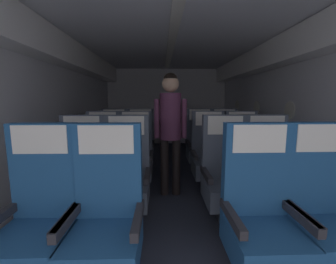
% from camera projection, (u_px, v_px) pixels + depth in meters
% --- Properties ---
extents(ground, '(3.67, 7.08, 0.02)m').
position_uv_depth(ground, '(172.00, 187.00, 3.29)').
color(ground, '#2D3342').
extents(fuselage_shell, '(3.55, 6.73, 2.22)m').
position_uv_depth(fuselage_shell, '(172.00, 80.00, 3.33)').
color(fuselage_shell, silver).
rests_on(fuselage_shell, ground).
extents(seat_a_left_window, '(0.50, 0.51, 1.12)m').
position_uv_depth(seat_a_left_window, '(39.00, 221.00, 1.51)').
color(seat_a_left_window, '#38383D').
rests_on(seat_a_left_window, ground).
extents(seat_a_left_aisle, '(0.50, 0.51, 1.12)m').
position_uv_depth(seat_a_left_aisle, '(106.00, 221.00, 1.51)').
color(seat_a_left_aisle, '#38383D').
rests_on(seat_a_left_aisle, ground).
extents(seat_a_right_aisle, '(0.50, 0.51, 1.12)m').
position_uv_depth(seat_a_right_aisle, '(324.00, 216.00, 1.57)').
color(seat_a_right_aisle, '#38383D').
rests_on(seat_a_right_aisle, ground).
extents(seat_a_right_window, '(0.50, 0.51, 1.12)m').
position_uv_depth(seat_a_right_window, '(261.00, 218.00, 1.54)').
color(seat_a_right_window, '#38383D').
rests_on(seat_a_right_window, ground).
extents(seat_b_left_window, '(0.50, 0.51, 1.12)m').
position_uv_depth(seat_b_left_window, '(82.00, 178.00, 2.34)').
color(seat_b_left_window, '#38383D').
rests_on(seat_b_left_window, ground).
extents(seat_b_left_aisle, '(0.50, 0.51, 1.12)m').
position_uv_depth(seat_b_left_aisle, '(127.00, 178.00, 2.34)').
color(seat_b_left_aisle, '#38383D').
rests_on(seat_b_left_aisle, ground).
extents(seat_b_right_aisle, '(0.50, 0.51, 1.12)m').
position_uv_depth(seat_b_right_aisle, '(268.00, 176.00, 2.40)').
color(seat_b_right_aisle, '#38383D').
rests_on(seat_b_right_aisle, ground).
extents(seat_b_right_window, '(0.50, 0.51, 1.12)m').
position_uv_depth(seat_b_right_window, '(226.00, 177.00, 2.36)').
color(seat_b_right_window, '#38383D').
rests_on(seat_b_right_window, ground).
extents(seat_c_left_window, '(0.50, 0.51, 1.12)m').
position_uv_depth(seat_c_left_window, '(103.00, 158.00, 3.14)').
color(seat_c_left_window, '#38383D').
rests_on(seat_c_left_window, ground).
extents(seat_c_left_aisle, '(0.50, 0.51, 1.12)m').
position_uv_depth(seat_c_left_aisle, '(135.00, 158.00, 3.15)').
color(seat_c_left_aisle, '#38383D').
rests_on(seat_c_left_aisle, ground).
extents(seat_c_right_aisle, '(0.50, 0.51, 1.12)m').
position_uv_depth(seat_c_right_aisle, '(242.00, 157.00, 3.20)').
color(seat_c_right_aisle, '#38383D').
rests_on(seat_c_right_aisle, ground).
extents(seat_c_right_window, '(0.50, 0.51, 1.12)m').
position_uv_depth(seat_c_right_window, '(209.00, 157.00, 3.19)').
color(seat_c_right_window, '#38383D').
rests_on(seat_c_right_window, ground).
extents(seat_d_left_window, '(0.50, 0.51, 1.12)m').
position_uv_depth(seat_d_left_window, '(114.00, 146.00, 3.95)').
color(seat_d_left_window, '#38383D').
rests_on(seat_d_left_window, ground).
extents(seat_d_left_aisle, '(0.50, 0.51, 1.12)m').
position_uv_depth(seat_d_left_aisle, '(140.00, 146.00, 3.96)').
color(seat_d_left_aisle, '#38383D').
rests_on(seat_d_left_aisle, ground).
extents(seat_d_right_aisle, '(0.50, 0.51, 1.12)m').
position_uv_depth(seat_d_right_aisle, '(225.00, 145.00, 4.02)').
color(seat_d_right_aisle, '#38383D').
rests_on(seat_d_right_aisle, ground).
extents(seat_d_right_window, '(0.50, 0.51, 1.12)m').
position_uv_depth(seat_d_right_window, '(200.00, 145.00, 4.02)').
color(seat_d_right_window, '#38383D').
rests_on(seat_d_right_window, ground).
extents(flight_attendant, '(0.43, 0.28, 1.63)m').
position_uv_depth(flight_attendant, '(170.00, 121.00, 2.90)').
color(flight_attendant, black).
rests_on(flight_attendant, ground).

